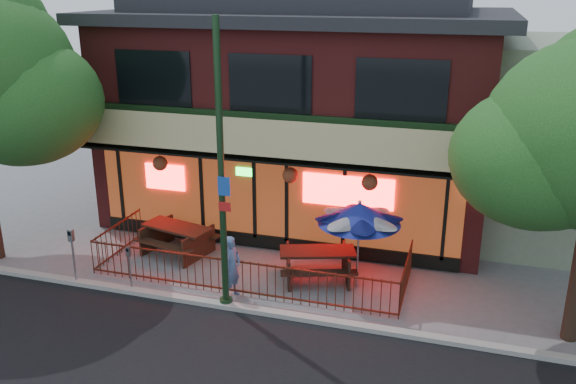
% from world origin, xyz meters
% --- Properties ---
extents(ground, '(80.00, 80.00, 0.00)m').
position_xyz_m(ground, '(0.00, 0.00, 0.00)').
color(ground, gray).
rests_on(ground, ground).
extents(curb, '(80.00, 0.25, 0.12)m').
position_xyz_m(curb, '(0.00, -0.50, 0.06)').
color(curb, '#999993').
rests_on(curb, ground).
extents(restaurant_building, '(12.96, 9.49, 8.05)m').
position_xyz_m(restaurant_building, '(0.00, 7.11, 4.13)').
color(restaurant_building, maroon).
rests_on(restaurant_building, ground).
extents(patio_fence, '(8.44, 2.62, 1.00)m').
position_xyz_m(patio_fence, '(0.00, 0.50, 0.63)').
color(patio_fence, '#4A1B0F').
rests_on(patio_fence, ground).
extents(street_light, '(0.43, 0.32, 7.00)m').
position_xyz_m(street_light, '(0.00, -0.40, 3.15)').
color(street_light, '#17341A').
rests_on(street_light, ground).
extents(picnic_table_left, '(2.36, 2.00, 0.88)m').
position_xyz_m(picnic_table_left, '(-2.57, 2.08, 0.58)').
color(picnic_table_left, '#392014').
rests_on(picnic_table_left, ground).
extents(picnic_table_right, '(2.40, 2.10, 0.86)m').
position_xyz_m(picnic_table_right, '(1.82, 1.66, 0.57)').
color(picnic_table_right, black).
rests_on(picnic_table_right, ground).
extents(patio_umbrella, '(2.13, 2.13, 2.43)m').
position_xyz_m(patio_umbrella, '(2.92, 1.55, 2.08)').
color(patio_umbrella, gray).
rests_on(patio_umbrella, ground).
extents(pedestrian, '(0.50, 0.67, 1.66)m').
position_xyz_m(pedestrian, '(-0.02, 0.10, 0.83)').
color(pedestrian, '#4F6E9E').
rests_on(pedestrian, ground).
extents(parking_meter_near, '(0.11, 0.10, 1.25)m').
position_xyz_m(parking_meter_near, '(-2.66, -0.40, 0.85)').
color(parking_meter_near, gray).
rests_on(parking_meter_near, ground).
extents(parking_meter_far, '(0.14, 0.13, 1.56)m').
position_xyz_m(parking_meter_far, '(-4.28, -0.48, 1.06)').
color(parking_meter_far, '#9FA3A8').
rests_on(parking_meter_far, ground).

